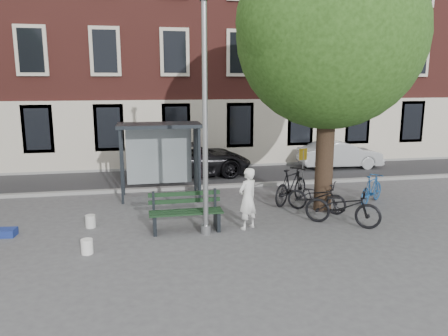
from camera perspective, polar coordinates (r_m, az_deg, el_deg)
name	(u,v)px	position (r m, az deg, el deg)	size (l,w,h in m)	color
ground	(206,234)	(11.95, -2.37, -8.55)	(90.00, 90.00, 0.00)	#4C4C4F
road	(181,178)	(18.64, -5.61, -1.28)	(40.00, 4.00, 0.01)	#28282B
curb_near	(186,188)	(16.69, -4.96, -2.57)	(40.00, 0.25, 0.12)	gray
curb_far	(177,167)	(20.58, -6.15, 0.07)	(40.00, 0.25, 0.12)	gray
building_row	(168,24)	(24.35, -7.37, 18.20)	(30.00, 8.00, 14.00)	brown
lamppost	(205,131)	(11.31, -2.48, 4.83)	(0.28, 0.35, 6.11)	#9EA0A3
tree_right	(333,27)	(13.81, 14.00, 17.47)	(5.76, 5.60, 8.20)	black
bus_shelter	(171,143)	(15.41, -6.97, 3.26)	(2.85, 1.45, 2.62)	#1E2328
painter	(248,199)	(12.09, 3.10, -4.01)	(0.63, 0.41, 1.73)	white
bench	(186,214)	(12.11, -5.02, -5.95)	(2.01, 0.68, 1.03)	#1E2328
bike_a	(343,206)	(12.88, 15.23, -4.86)	(0.74, 2.13, 1.12)	black
bike_b	(372,189)	(15.47, 18.72, -2.60)	(0.46, 1.65, 0.99)	navy
bike_c	(316,196)	(14.03, 11.98, -3.65)	(0.66, 1.88, 0.99)	black
bike_d	(291,186)	(14.82, 8.77, -2.29)	(0.57, 2.01, 1.21)	black
car_dark	(190,159)	(18.95, -4.48, 1.21)	(2.44, 5.30, 1.47)	black
car_silver	(340,154)	(21.30, 14.90, 1.72)	(1.35, 3.88, 1.28)	#B6BABF
blue_crate	(5,233)	(13.09, -26.69, -7.55)	(0.55, 0.40, 0.20)	navy
bucket_a	(87,246)	(11.07, -17.46, -9.75)	(0.28, 0.28, 0.36)	white
bucket_b	(90,221)	(12.92, -17.04, -6.67)	(0.28, 0.28, 0.36)	silver
notice_sign	(303,163)	(15.32, 10.26, 0.61)	(0.30, 0.09, 1.77)	#9EA0A3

